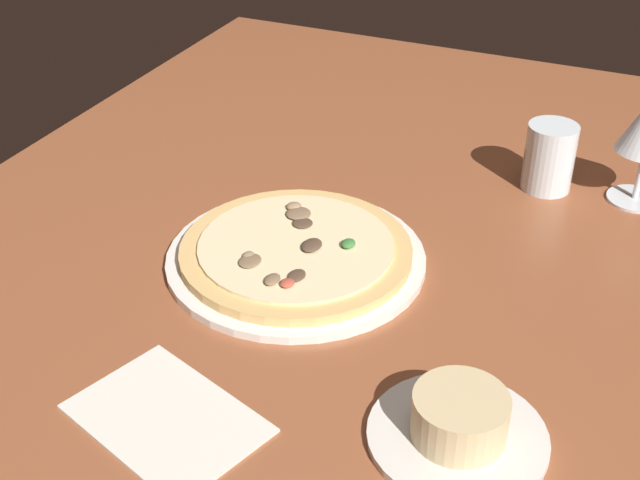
{
  "coord_description": "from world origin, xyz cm",
  "views": [
    {
      "loc": [
        79.6,
        32.1,
        62.11
      ],
      "look_at": [
        1.38,
        -2.53,
        7.0
      ],
      "focal_mm": 48.25,
      "sensor_mm": 36.0,
      "label": 1
    }
  ],
  "objects_px": {
    "pizza_main": "(296,254)",
    "paper_menu": "(167,418)",
    "water_glass": "(549,160)",
    "ramekin_on_saucer": "(459,424)"
  },
  "relations": [
    {
      "from": "water_glass",
      "to": "pizza_main",
      "type": "bearing_deg",
      "value": -37.69
    },
    {
      "from": "pizza_main",
      "to": "paper_menu",
      "type": "bearing_deg",
      "value": 0.17
    },
    {
      "from": "pizza_main",
      "to": "paper_menu",
      "type": "height_order",
      "value": "pizza_main"
    },
    {
      "from": "ramekin_on_saucer",
      "to": "paper_menu",
      "type": "height_order",
      "value": "ramekin_on_saucer"
    },
    {
      "from": "pizza_main",
      "to": "paper_menu",
      "type": "relative_size",
      "value": 1.73
    },
    {
      "from": "pizza_main",
      "to": "paper_menu",
      "type": "xyz_separation_m",
      "value": [
        0.29,
        0.0,
        -0.01
      ]
    },
    {
      "from": "water_glass",
      "to": "paper_menu",
      "type": "distance_m",
      "value": 0.64
    },
    {
      "from": "paper_menu",
      "to": "pizza_main",
      "type": "bearing_deg",
      "value": -161.02
    },
    {
      "from": "water_glass",
      "to": "paper_menu",
      "type": "xyz_separation_m",
      "value": [
        0.59,
        -0.23,
        -0.04
      ]
    },
    {
      "from": "ramekin_on_saucer",
      "to": "paper_menu",
      "type": "xyz_separation_m",
      "value": [
        0.09,
        -0.26,
        -0.02
      ]
    }
  ]
}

